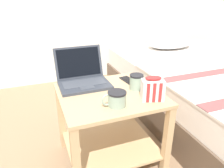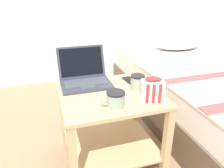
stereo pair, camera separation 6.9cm
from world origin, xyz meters
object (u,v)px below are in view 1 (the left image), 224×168
(laptop, at_px, (83,77))
(mug_front_left, at_px, (117,98))
(bed, at_px, (211,89))
(mug_front_right, at_px, (137,81))
(snack_bag, at_px, (153,89))
(cell_phone, at_px, (128,80))

(laptop, height_order, mug_front_left, laptop)
(mug_front_left, bearing_deg, laptop, 105.02)
(laptop, bearing_deg, bed, 3.21)
(mug_front_right, bearing_deg, snack_bag, -82.93)
(bed, bearing_deg, cell_phone, -171.94)
(laptop, height_order, mug_front_right, laptop)
(laptop, distance_m, mug_front_right, 0.37)
(cell_phone, bearing_deg, mug_front_right, -93.40)
(laptop, bearing_deg, snack_bag, -48.94)
(bed, height_order, laptop, laptop)
(bed, height_order, snack_bag, snack_bag)
(mug_front_left, xyz_separation_m, snack_bag, (0.23, -0.00, 0.02))
(mug_front_left, distance_m, snack_bag, 0.23)
(laptop, relative_size, snack_bag, 2.25)
(bed, xyz_separation_m, mug_front_left, (-1.16, -0.44, 0.33))
(mug_front_left, bearing_deg, cell_phone, 55.19)
(snack_bag, bearing_deg, bed, 25.46)
(laptop, relative_size, cell_phone, 2.21)
(laptop, distance_m, snack_bag, 0.50)
(laptop, relative_size, mug_front_left, 2.35)
(mug_front_left, relative_size, cell_phone, 0.94)
(laptop, bearing_deg, cell_phone, -11.39)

